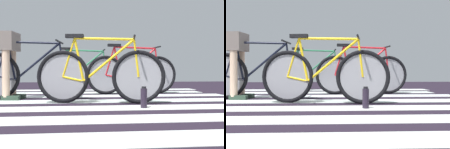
# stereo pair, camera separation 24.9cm
# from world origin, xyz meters

# --- Properties ---
(ground) EXTENTS (18.00, 14.00, 0.02)m
(ground) POSITION_xyz_m (0.00, 0.00, 0.01)
(ground) COLOR black
(crosswalk_markings) EXTENTS (5.38, 5.74, 0.00)m
(crosswalk_markings) POSITION_xyz_m (0.03, 0.17, 0.02)
(crosswalk_markings) COLOR silver
(crosswalk_markings) RESTS_ON ground
(bicycle_1_of_4) EXTENTS (1.72, 0.54, 0.93)m
(bicycle_1_of_4) POSITION_xyz_m (0.39, 0.26, 0.41)
(bicycle_1_of_4) COLOR black
(bicycle_1_of_4) RESTS_ON ground
(bicycle_2_of_4) EXTENTS (1.73, 0.52, 0.93)m
(bicycle_2_of_4) POSITION_xyz_m (-0.64, 0.89, 0.41)
(bicycle_2_of_4) COLOR black
(bicycle_2_of_4) RESTS_ON ground
(cyclist_2_of_4) EXTENTS (0.35, 0.43, 1.02)m
(cyclist_2_of_4) POSITION_xyz_m (-0.95, 0.93, 0.68)
(cyclist_2_of_4) COLOR beige
(cyclist_2_of_4) RESTS_ON ground
(bicycle_3_of_4) EXTENTS (1.73, 0.52, 0.93)m
(bicycle_3_of_4) POSITION_xyz_m (1.09, 1.71, 0.41)
(bicycle_3_of_4) COLOR black
(bicycle_3_of_4) RESTS_ON ground
(bicycle_4_of_4) EXTENTS (1.74, 0.52, 0.93)m
(bicycle_4_of_4) POSITION_xyz_m (0.17, 2.62, 0.41)
(bicycle_4_of_4) COLOR black
(bicycle_4_of_4) RESTS_ON ground
(water_bottle) EXTENTS (0.08, 0.08, 0.26)m
(water_bottle) POSITION_xyz_m (0.87, -0.26, 0.14)
(water_bottle) COLOR #251D2C
(water_bottle) RESTS_ON ground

